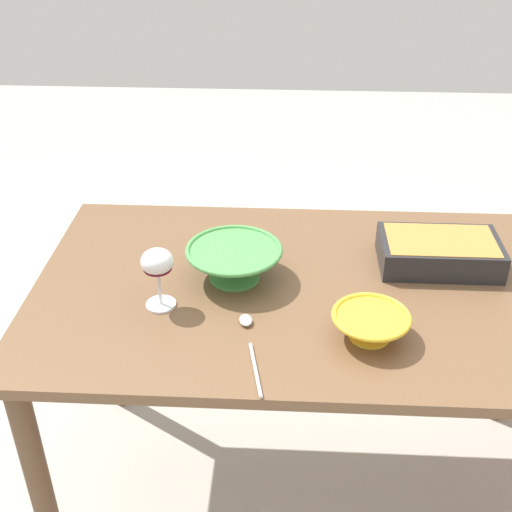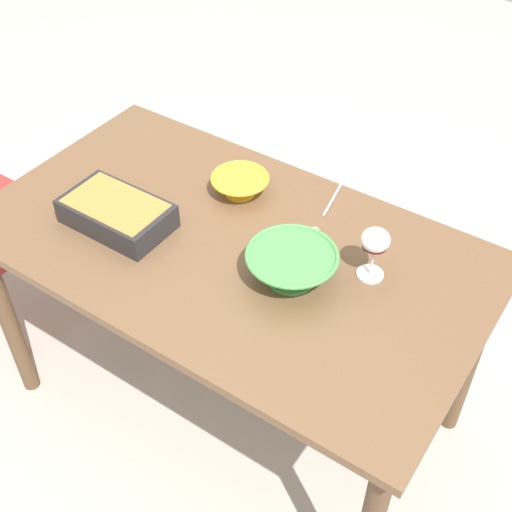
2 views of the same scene
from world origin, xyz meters
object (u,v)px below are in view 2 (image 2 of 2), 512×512
(wine_glass, at_px, (375,243))
(small_bowl, at_px, (292,265))
(dining_table, at_px, (230,268))
(mixing_bowl, at_px, (240,184))
(serving_spoon, at_px, (321,219))
(casserole_dish, at_px, (117,212))

(wine_glass, relative_size, small_bowl, 0.64)
(wine_glass, xyz_separation_m, small_bowl, (0.17, 0.13, -0.06))
(dining_table, height_order, wine_glass, wine_glass)
(mixing_bowl, height_order, serving_spoon, mixing_bowl)
(serving_spoon, bearing_deg, dining_table, 53.38)
(small_bowl, bearing_deg, serving_spoon, -77.98)
(wine_glass, distance_m, mixing_bowl, 0.50)
(dining_table, xyz_separation_m, mixing_bowl, (0.10, -0.20, 0.14))
(mixing_bowl, distance_m, serving_spoon, 0.27)
(mixing_bowl, bearing_deg, serving_spoon, -174.94)
(wine_glass, height_order, casserole_dish, wine_glass)
(dining_table, relative_size, casserole_dish, 4.68)
(dining_table, xyz_separation_m, casserole_dish, (0.31, 0.11, 0.14))
(dining_table, height_order, casserole_dish, casserole_dish)
(mixing_bowl, xyz_separation_m, small_bowl, (-0.32, 0.22, 0.01))
(casserole_dish, xyz_separation_m, serving_spoon, (-0.47, -0.34, -0.04))
(dining_table, bearing_deg, wine_glass, -164.78)
(casserole_dish, bearing_deg, small_bowl, -170.38)
(mixing_bowl, height_order, small_bowl, small_bowl)
(casserole_dish, xyz_separation_m, small_bowl, (-0.53, -0.09, 0.01))
(wine_glass, relative_size, mixing_bowl, 0.88)
(serving_spoon, bearing_deg, small_bowl, 102.02)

